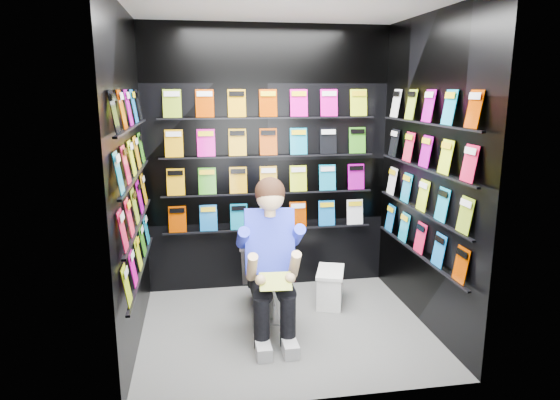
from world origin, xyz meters
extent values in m
plane|color=#61615F|center=(0.00, 0.00, 0.00)|extent=(2.40, 2.40, 0.00)
plane|color=white|center=(0.00, 0.00, 2.60)|extent=(2.40, 2.40, 0.00)
cube|color=black|center=(0.00, 1.00, 1.30)|extent=(2.40, 0.04, 2.60)
cube|color=black|center=(0.00, -1.00, 1.30)|extent=(2.40, 0.04, 2.60)
cube|color=black|center=(-1.20, 0.00, 1.30)|extent=(0.04, 2.00, 2.60)
cube|color=black|center=(1.20, 0.00, 1.30)|extent=(0.04, 2.00, 2.60)
imported|color=white|center=(-0.14, 0.38, 0.37)|extent=(0.47, 0.78, 0.73)
cube|color=white|center=(0.51, 0.44, 0.15)|extent=(0.34, 0.45, 0.30)
cube|color=white|center=(0.51, 0.44, 0.32)|extent=(0.36, 0.48, 0.03)
cube|color=green|center=(-0.14, -0.35, 0.58)|extent=(0.25, 0.16, 0.10)
camera|label=1|loc=(-0.69, -3.83, 2.00)|focal=32.00mm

